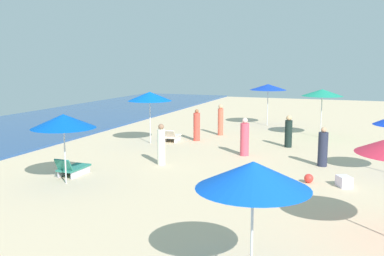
% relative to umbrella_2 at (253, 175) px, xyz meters
% --- Properties ---
extents(umbrella_2, '(2.10, 2.10, 2.33)m').
position_rel_umbrella_2_xyz_m(umbrella_2, '(0.00, 0.00, 0.00)').
color(umbrella_2, silver).
rests_on(umbrella_2, ground_plane).
extents(umbrella_3, '(2.15, 2.15, 2.58)m').
position_rel_umbrella_2_xyz_m(umbrella_3, '(16.62, 0.04, 0.32)').
color(umbrella_3, silver).
rests_on(umbrella_3, ground_plane).
extents(umbrella_4, '(2.14, 2.14, 2.35)m').
position_rel_umbrella_2_xyz_m(umbrella_4, '(4.41, 7.35, 0.04)').
color(umbrella_4, silver).
rests_on(umbrella_4, ground_plane).
extents(lounge_chair_4_0, '(1.36, 0.64, 0.72)m').
position_rel_umbrella_2_xyz_m(lounge_chair_4_0, '(5.31, 7.75, -1.81)').
color(lounge_chair_4_0, silver).
rests_on(lounge_chair_4_0, ground_plane).
extents(umbrella_5, '(2.16, 2.16, 2.56)m').
position_rel_umbrella_2_xyz_m(umbrella_5, '(11.89, 7.84, 0.26)').
color(umbrella_5, silver).
rests_on(umbrella_5, ground_plane).
extents(lounge_chair_5_0, '(1.45, 0.75, 0.67)m').
position_rel_umbrella_2_xyz_m(lounge_chair_5_0, '(12.71, 7.02, -1.82)').
color(lounge_chair_5_0, silver).
rests_on(lounge_chair_5_0, ground_plane).
extents(umbrella_6, '(2.29, 2.29, 2.61)m').
position_rel_umbrella_2_xyz_m(umbrella_6, '(19.87, 3.53, 0.35)').
color(umbrella_6, silver).
rests_on(umbrella_6, ground_plane).
extents(beachgoer_0, '(0.36, 0.36, 1.71)m').
position_rel_umbrella_2_xyz_m(beachgoer_0, '(15.40, 5.26, -1.25)').
color(beachgoer_0, '#EC5F47').
rests_on(beachgoer_0, ground_plane).
extents(beachgoer_1, '(0.44, 0.44, 1.63)m').
position_rel_umbrella_2_xyz_m(beachgoer_1, '(13.36, 5.91, -1.32)').
color(beachgoer_1, '#EB493B').
rests_on(beachgoer_1, ground_plane).
extents(beachgoer_2, '(0.42, 0.42, 1.64)m').
position_rel_umbrella_2_xyz_m(beachgoer_2, '(7.96, 5.45, -1.30)').
color(beachgoer_2, white).
rests_on(beachgoer_2, ground_plane).
extents(beachgoer_3, '(0.45, 0.45, 1.53)m').
position_rel_umbrella_2_xyz_m(beachgoer_3, '(13.29, 1.26, -1.36)').
color(beachgoer_3, black).
rests_on(beachgoer_3, ground_plane).
extents(beachgoer_4, '(0.38, 0.38, 1.65)m').
position_rel_umbrella_2_xyz_m(beachgoer_4, '(10.77, 2.77, -1.31)').
color(beachgoer_4, '#ED4A60').
rests_on(beachgoer_4, ground_plane).
extents(beachgoer_5, '(0.41, 0.41, 1.54)m').
position_rel_umbrella_2_xyz_m(beachgoer_5, '(9.95, -0.55, -1.37)').
color(beachgoer_5, '#262B40').
rests_on(beachgoer_5, ground_plane).
extents(cooler_box_0, '(0.62, 0.58, 0.36)m').
position_rel_umbrella_2_xyz_m(cooler_box_0, '(7.26, -1.43, -1.90)').
color(cooler_box_0, white).
rests_on(cooler_box_0, ground_plane).
extents(beach_ball_1, '(0.31, 0.31, 0.31)m').
position_rel_umbrella_2_xyz_m(beach_ball_1, '(7.33, -0.30, -1.92)').
color(beach_ball_1, red).
rests_on(beach_ball_1, ground_plane).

